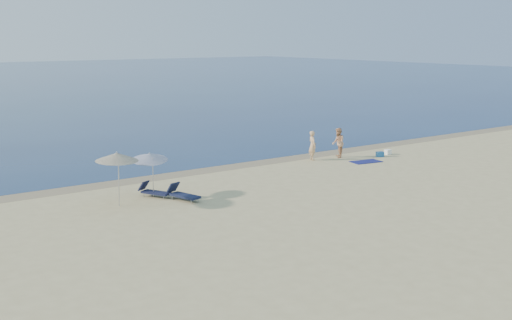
{
  "coord_description": "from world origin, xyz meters",
  "views": [
    {
      "loc": [
        -22.61,
        -10.53,
        7.35
      ],
      "look_at": [
        -3.45,
        16.0,
        1.0
      ],
      "focal_mm": 45.0,
      "sensor_mm": 36.0,
      "label": 1
    }
  ],
  "objects_px": {
    "blue_cooler": "(380,154)",
    "person_left": "(312,145)",
    "person_right": "(338,143)",
    "umbrella_near": "(150,157)"
  },
  "relations": [
    {
      "from": "person_right",
      "to": "person_left",
      "type": "bearing_deg",
      "value": -63.42
    },
    {
      "from": "person_left",
      "to": "person_right",
      "type": "height_order",
      "value": "person_right"
    },
    {
      "from": "umbrella_near",
      "to": "person_right",
      "type": "bearing_deg",
      "value": 33.21
    },
    {
      "from": "person_right",
      "to": "umbrella_near",
      "type": "distance_m",
      "value": 13.95
    },
    {
      "from": "person_right",
      "to": "blue_cooler",
      "type": "height_order",
      "value": "person_right"
    },
    {
      "from": "blue_cooler",
      "to": "person_right",
      "type": "bearing_deg",
      "value": 166.37
    },
    {
      "from": "blue_cooler",
      "to": "person_left",
      "type": "bearing_deg",
      "value": 174.59
    },
    {
      "from": "umbrella_near",
      "to": "person_left",
      "type": "bearing_deg",
      "value": 35.94
    },
    {
      "from": "person_right",
      "to": "blue_cooler",
      "type": "distance_m",
      "value": 2.76
    },
    {
      "from": "person_left",
      "to": "umbrella_near",
      "type": "xyz_separation_m",
      "value": [
        -11.96,
        -2.39,
        1.0
      ]
    }
  ]
}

